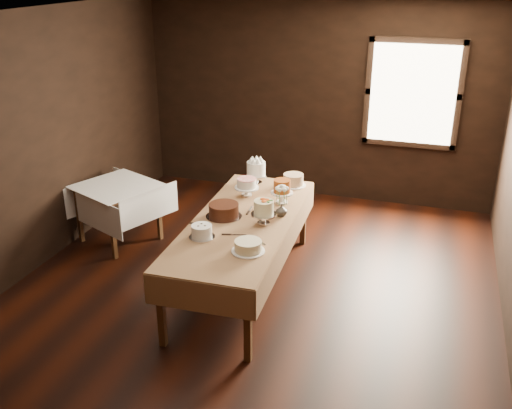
# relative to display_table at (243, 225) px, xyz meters

# --- Properties ---
(floor) EXTENTS (5.00, 6.00, 0.01)m
(floor) POSITION_rel_display_table_xyz_m (0.12, -0.14, -0.73)
(floor) COLOR black
(floor) RESTS_ON ground
(ceiling) EXTENTS (5.00, 6.00, 0.01)m
(ceiling) POSITION_rel_display_table_xyz_m (0.12, -0.14, 2.07)
(ceiling) COLOR beige
(ceiling) RESTS_ON wall_back
(wall_back) EXTENTS (5.00, 0.02, 2.80)m
(wall_back) POSITION_rel_display_table_xyz_m (0.12, 2.86, 0.67)
(wall_back) COLOR black
(wall_back) RESTS_ON ground
(wall_front) EXTENTS (5.00, 0.02, 2.80)m
(wall_front) POSITION_rel_display_table_xyz_m (0.12, -3.14, 0.67)
(wall_front) COLOR black
(wall_front) RESTS_ON ground
(wall_left) EXTENTS (0.02, 6.00, 2.80)m
(wall_left) POSITION_rel_display_table_xyz_m (-2.38, -0.14, 0.67)
(wall_left) COLOR black
(wall_left) RESTS_ON ground
(window) EXTENTS (1.10, 0.05, 1.30)m
(window) POSITION_rel_display_table_xyz_m (1.42, 2.80, 0.87)
(window) COLOR #FFEABF
(window) RESTS_ON wall_back
(display_table) EXTENTS (1.08, 2.58, 0.79)m
(display_table) POSITION_rel_display_table_xyz_m (0.00, 0.00, 0.00)
(display_table) COLOR #3D2310
(display_table) RESTS_ON ground
(side_table) EXTENTS (1.14, 1.14, 0.73)m
(side_table) POSITION_rel_display_table_xyz_m (-1.83, 0.59, -0.08)
(side_table) COLOR #3D2310
(side_table) RESTS_ON ground
(cake_meringue) EXTENTS (0.26, 0.26, 0.28)m
(cake_meringue) POSITION_rel_display_table_xyz_m (-0.19, 1.04, 0.19)
(cake_meringue) COLOR silver
(cake_meringue) RESTS_ON display_table
(cake_speckled) EXTENTS (0.30, 0.30, 0.14)m
(cake_speckled) POSITION_rel_display_table_xyz_m (0.25, 1.11, 0.13)
(cake_speckled) COLOR white
(cake_speckled) RESTS_ON display_table
(cake_lattice) EXTENTS (0.31, 0.31, 0.21)m
(cake_lattice) POSITION_rel_display_table_xyz_m (-0.18, 0.64, 0.15)
(cake_lattice) COLOR white
(cake_lattice) RESTS_ON display_table
(cake_caramel) EXTENTS (0.24, 0.24, 0.28)m
(cake_caramel) POSITION_rel_display_table_xyz_m (0.26, 0.56, 0.18)
(cake_caramel) COLOR white
(cake_caramel) RESTS_ON display_table
(cake_chocolate) EXTENTS (0.43, 0.43, 0.14)m
(cake_chocolate) POSITION_rel_display_table_xyz_m (-0.21, 0.01, 0.13)
(cake_chocolate) COLOR silver
(cake_chocolate) RESTS_ON display_table
(cake_flowers) EXTENTS (0.26, 0.26, 0.26)m
(cake_flowers) POSITION_rel_display_table_xyz_m (0.23, -0.03, 0.17)
(cake_flowers) COLOR silver
(cake_flowers) RESTS_ON display_table
(cake_swirl) EXTENTS (0.27, 0.27, 0.13)m
(cake_swirl) POSITION_rel_display_table_xyz_m (-0.24, -0.51, 0.12)
(cake_swirl) COLOR silver
(cake_swirl) RESTS_ON display_table
(cake_cream) EXTENTS (0.34, 0.34, 0.11)m
(cake_cream) POSITION_rel_display_table_xyz_m (0.27, -0.64, 0.11)
(cake_cream) COLOR white
(cake_cream) RESTS_ON display_table
(cake_server_a) EXTENTS (0.24, 0.09, 0.01)m
(cake_server_a) POSITION_rel_display_table_xyz_m (0.08, -0.35, 0.06)
(cake_server_a) COLOR silver
(cake_server_a) RESTS_ON display_table
(cake_server_b) EXTENTS (0.21, 0.16, 0.01)m
(cake_server_b) POSITION_rel_display_table_xyz_m (0.32, -0.43, 0.06)
(cake_server_b) COLOR silver
(cake_server_b) RESTS_ON display_table
(cake_server_c) EXTENTS (0.04, 0.24, 0.01)m
(cake_server_c) POSITION_rel_display_table_xyz_m (-0.01, 0.30, 0.06)
(cake_server_c) COLOR silver
(cake_server_c) RESTS_ON display_table
(cake_server_d) EXTENTS (0.17, 0.20, 0.01)m
(cake_server_d) POSITION_rel_display_table_xyz_m (0.25, 0.31, 0.06)
(cake_server_d) COLOR silver
(cake_server_d) RESTS_ON display_table
(cake_server_e) EXTENTS (0.24, 0.03, 0.01)m
(cake_server_e) POSITION_rel_display_table_xyz_m (-0.32, -0.25, 0.06)
(cake_server_e) COLOR silver
(cake_server_e) RESTS_ON display_table
(flower_vase) EXTENTS (0.15, 0.15, 0.13)m
(flower_vase) POSITION_rel_display_table_xyz_m (0.35, 0.22, 0.12)
(flower_vase) COLOR #2D2823
(flower_vase) RESTS_ON display_table
(flower_bouquet) EXTENTS (0.14, 0.14, 0.20)m
(flower_bouquet) POSITION_rel_display_table_xyz_m (0.35, 0.22, 0.30)
(flower_bouquet) COLOR white
(flower_bouquet) RESTS_ON flower_vase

